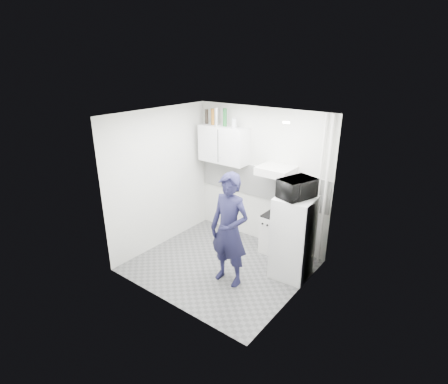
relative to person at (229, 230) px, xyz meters
The scene contains 22 objects.
floor 1.03m from the person, 145.79° to the left, with size 2.80×2.80×0.00m, color #565656.
ceiling 1.75m from the person, 145.79° to the left, with size 2.80×2.80×0.00m, color white.
wall_back 1.61m from the person, 104.24° to the left, with size 2.80×2.80×0.00m, color beige.
wall_left 1.84m from the person, behind, with size 2.60×2.60×0.00m, color beige.
wall_right 1.12m from the person, 14.38° to the left, with size 2.60×2.60×0.00m, color beige.
person is the anchor object (origin of this frame).
stove 1.38m from the person, 84.10° to the left, with size 0.45×0.45×0.73m, color silver.
fridge 1.07m from the person, 46.56° to the left, with size 0.58×0.58×1.39m, color silver.
stove_top 1.28m from the person, 84.10° to the left, with size 0.44×0.44×0.03m, color black.
saucepan 1.35m from the person, 82.83° to the left, with size 0.18×0.18×0.10m, color silver.
microwave 1.22m from the person, 46.56° to the left, with size 0.37×0.55×0.30m, color black.
bottle_a 2.49m from the person, 139.23° to the left, with size 0.06×0.06×0.28m, color black.
bottle_b 2.40m from the person, 136.05° to the left, with size 0.08×0.08×0.31m, color brown.
bottle_c 2.36m from the person, 134.40° to the left, with size 0.08×0.08×0.32m, color silver.
bottle_d 2.26m from the person, 129.61° to the left, with size 0.08×0.08×0.33m, color #144C1E.
canister_b 2.11m from the person, 123.74° to the left, with size 0.09×0.09×0.17m, color #B2B7BC.
upper_cabinet 1.99m from the person, 130.32° to the left, with size 1.00×0.35×0.70m, color silver.
range_hood 1.42m from the person, 86.98° to the left, with size 0.60×0.50×0.14m, color silver.
backsplash 1.57m from the person, 104.38° to the left, with size 2.74×0.03×0.60m, color white.
pipe_a 1.74m from the person, 57.35° to the left, with size 0.05×0.05×2.60m, color silver.
pipe_b 1.68m from the person, 60.89° to the left, with size 0.04×0.04×2.60m, color silver.
ceiling_spot_fixture 1.82m from the person, 36.76° to the left, with size 0.10×0.10×0.02m, color white.
Camera 1 is at (3.24, -4.13, 3.39)m, focal length 28.00 mm.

